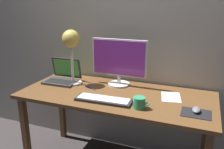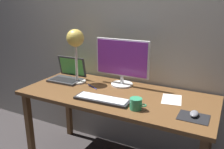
{
  "view_description": "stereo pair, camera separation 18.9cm",
  "coord_description": "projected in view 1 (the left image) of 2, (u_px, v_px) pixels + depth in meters",
  "views": [
    {
      "loc": [
        0.64,
        -1.73,
        1.49
      ],
      "look_at": [
        -0.01,
        -0.05,
        0.92
      ],
      "focal_mm": 38.23,
      "sensor_mm": 36.0,
      "label": 1
    },
    {
      "loc": [
        0.82,
        -1.66,
        1.49
      ],
      "look_at": [
        -0.01,
        -0.05,
        0.92
      ],
      "focal_mm": 38.23,
      "sensor_mm": 36.0,
      "label": 2
    }
  ],
  "objects": [
    {
      "name": "keyboard_main",
      "position": [
        104.0,
        100.0,
        1.84
      ],
      "size": [
        0.45,
        0.16,
        0.03
      ],
      "color": "#28282B",
      "rests_on": "desk"
    },
    {
      "name": "monitor",
      "position": [
        119.0,
        60.0,
        2.12
      ],
      "size": [
        0.5,
        0.2,
        0.42
      ],
      "color": "silver",
      "rests_on": "desk"
    },
    {
      "name": "coffee_mug",
      "position": [
        139.0,
        103.0,
        1.71
      ],
      "size": [
        0.12,
        0.09,
        0.08
      ],
      "color": "#339966",
      "rests_on": "desk"
    },
    {
      "name": "desk",
      "position": [
        116.0,
        102.0,
        2.01
      ],
      "size": [
        1.6,
        0.7,
        0.74
      ],
      "color": "brown",
      "rests_on": "ground"
    },
    {
      "name": "back_wall",
      "position": [
        131.0,
        21.0,
        2.18
      ],
      "size": [
        4.8,
        0.06,
        2.6
      ],
      "primitive_type": "cube",
      "color": "#9E998E",
      "rests_on": "ground"
    },
    {
      "name": "paper_sheet_near_mouse",
      "position": [
        171.0,
        97.0,
        1.92
      ],
      "size": [
        0.18,
        0.23,
        0.0
      ],
      "primitive_type": "cube",
      "rotation": [
        0.0,
        0.0,
        0.19
      ],
      "color": "white",
      "rests_on": "desk"
    },
    {
      "name": "desk_lamp",
      "position": [
        71.0,
        44.0,
        2.12
      ],
      "size": [
        0.16,
        0.16,
        0.5
      ],
      "color": "beige",
      "rests_on": "desk"
    },
    {
      "name": "pen",
      "position": [
        90.0,
        87.0,
        2.11
      ],
      "size": [
        0.13,
        0.07,
        0.01
      ],
      "primitive_type": "cylinder",
      "rotation": [
        0.0,
        1.57,
        -0.47
      ],
      "color": "#2633A5",
      "rests_on": "desk"
    },
    {
      "name": "mousepad",
      "position": [
        196.0,
        113.0,
        1.64
      ],
      "size": [
        0.2,
        0.16,
        0.0
      ],
      "primitive_type": "cube",
      "color": "black",
      "rests_on": "desk"
    },
    {
      "name": "mouse",
      "position": [
        196.0,
        110.0,
        1.65
      ],
      "size": [
        0.06,
        0.1,
        0.03
      ],
      "primitive_type": "ellipsoid",
      "color": "slate",
      "rests_on": "mousepad"
    },
    {
      "name": "laptop",
      "position": [
        63.0,
        75.0,
        2.27
      ],
      "size": [
        0.31,
        0.25,
        0.22
      ],
      "color": "#38383A",
      "rests_on": "desk"
    }
  ]
}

